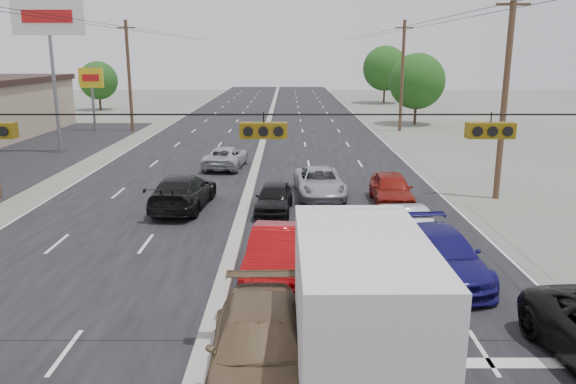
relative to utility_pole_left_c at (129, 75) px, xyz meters
name	(u,v)px	position (x,y,z in m)	size (l,w,h in m)	color
ground	(205,353)	(12.50, -40.00, -5.11)	(200.00, 200.00, 0.00)	#606356
road_surface	(261,149)	(12.50, -10.00, -5.11)	(20.00, 160.00, 0.02)	black
center_median	(261,147)	(12.50, -10.00, -5.01)	(0.50, 160.00, 0.20)	gray
parking_lot	(7,161)	(-4.50, -15.00, -5.11)	(10.00, 42.00, 0.02)	black
utility_pole_left_c	(129,75)	(0.00, 0.00, 0.00)	(1.60, 0.30, 10.00)	#422D1E
utility_pole_right_b	(505,96)	(25.00, -25.00, 0.00)	(1.60, 0.30, 10.00)	#422D1E
utility_pole_right_c	(402,75)	(25.00, 0.00, 0.00)	(1.60, 0.30, 10.00)	#422D1E
traffic_signals	(259,128)	(13.90, -40.00, 0.39)	(25.00, 0.30, 0.54)	black
pole_sign_billboard	(49,27)	(-2.00, -12.00, 3.76)	(5.00, 0.25, 11.00)	slate
pole_sign_far	(92,83)	(-3.50, 0.00, -0.70)	(2.20, 0.25, 6.00)	slate
tree_left_far	(98,80)	(-9.50, 20.00, -1.39)	(4.80, 4.80, 6.12)	#382619
tree_right_mid	(417,81)	(27.50, 5.00, -0.77)	(5.60, 5.60, 7.14)	#382619
tree_right_far	(385,68)	(28.50, 30.00, -0.15)	(6.40, 6.40, 8.16)	#382619
box_truck	(357,308)	(16.00, -41.37, -3.26)	(2.59, 7.12, 3.60)	black
tan_sedan	(259,348)	(13.90, -41.14, -4.32)	(2.21, 5.44, 1.58)	brown
red_sedan	(277,253)	(14.18, -35.17, -4.31)	(1.68, 4.81, 1.59)	#91080A
queue_car_a	(274,198)	(13.90, -27.55, -4.44)	(1.58, 3.93, 1.34)	black
queue_car_b	(408,230)	(18.98, -32.49, -4.36)	(1.57, 4.51, 1.49)	silver
queue_car_c	(320,183)	(16.15, -24.58, -4.40)	(2.34, 5.08, 1.41)	#9A9BA1
queue_car_d	(441,255)	(19.50, -35.23, -4.35)	(2.13, 5.24, 1.52)	navy
queue_car_e	(391,189)	(19.50, -26.22, -4.34)	(1.80, 4.48, 1.53)	maroon
oncoming_near	(183,192)	(9.63, -26.89, -4.31)	(2.24, 5.51, 1.60)	black
oncoming_far	(226,157)	(10.60, -17.30, -4.43)	(2.25, 4.87, 1.35)	#9EA1A5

